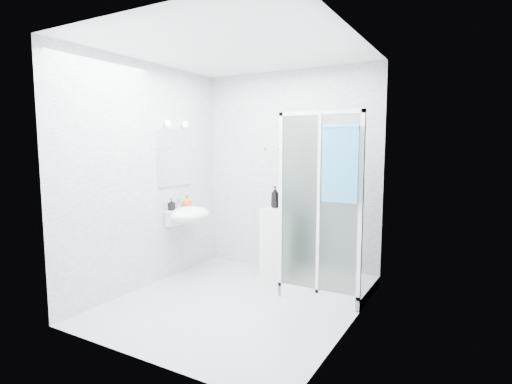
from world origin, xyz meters
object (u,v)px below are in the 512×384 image
Objects in this scene: hand_towel at (340,162)px; storage_cabinet at (278,242)px; shampoo_bottle_a at (275,197)px; shampoo_bottle_b at (284,200)px; soap_dispenser_orange at (187,201)px; shower_enclosure at (322,253)px; wall_basin at (188,215)px; soap_dispenser_black at (171,204)px.

storage_cabinet is at bearing 146.38° from hand_towel.
shampoo_bottle_a reaches higher than shampoo_bottle_b.
soap_dispenser_orange is at bearing -159.95° from storage_cabinet.
storage_cabinet is (-0.67, 0.26, -0.01)m from shower_enclosure.
soap_dispenser_orange is at bearing -156.01° from shampoo_bottle_a.
soap_dispenser_orange is (-1.76, -0.20, 0.50)m from shower_enclosure.
soap_dispenser_orange is (-2.08, 0.20, -0.55)m from hand_towel.
wall_basin is 0.74× the size of hand_towel.
shampoo_bottle_a is (0.92, 0.58, 0.22)m from wall_basin.
wall_basin is at bearing -47.07° from soap_dispenser_orange.
shampoo_bottle_a is (-0.06, 0.01, 0.58)m from storage_cabinet.
shower_enclosure is at bearing -23.31° from storage_cabinet.
hand_towel reaches higher than soap_dispenser_orange.
wall_basin is 3.50× the size of soap_dispenser_orange.
soap_dispenser_black is at bearing -144.58° from shampoo_bottle_a.
wall_basin is 0.25m from soap_dispenser_black.
shampoo_bottle_a reaches higher than soap_dispenser_orange.
hand_towel is 2.16m from soap_dispenser_orange.
shower_enclosure is at bearing -19.73° from shampoo_bottle_a.
shower_enclosure is 2.65× the size of hand_towel.
storage_cabinet is at bearing -6.44° from shampoo_bottle_a.
hand_towel is 2.75× the size of shampoo_bottle_a.
shampoo_bottle_b reaches higher than soap_dispenser_orange.
soap_dispenser_black is (-1.04, -0.74, -0.08)m from shampoo_bottle_a.
shampoo_bottle_b reaches higher than soap_dispenser_black.
soap_dispenser_orange is at bearing 87.83° from soap_dispenser_black.
storage_cabinet is 0.58m from shampoo_bottle_a.
shampoo_bottle_a is (-1.04, 0.66, -0.48)m from hand_towel.
soap_dispenser_orange is (-0.11, 0.12, 0.15)m from wall_basin.
shampoo_bottle_b is 1.44× the size of soap_dispenser_orange.
wall_basin reaches higher than storage_cabinet.
soap_dispenser_black is (-2.09, -0.08, -0.56)m from hand_towel.
hand_towel is at bearing -51.98° from shower_enclosure.
wall_basin is 2.04× the size of shampoo_bottle_a.
soap_dispenser_orange reaches higher than wall_basin.
shower_enclosure reaches higher than wall_basin.
shower_enclosure is 7.28× the size of shampoo_bottle_a.
soap_dispenser_orange is (-1.03, -0.46, -0.07)m from shampoo_bottle_a.
soap_dispenser_black reaches higher than storage_cabinet.
shampoo_bottle_b is at bearing 144.67° from hand_towel.
shampoo_bottle_b is (1.07, 0.55, 0.20)m from wall_basin.
wall_basin is at bearing 53.80° from soap_dispenser_black.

